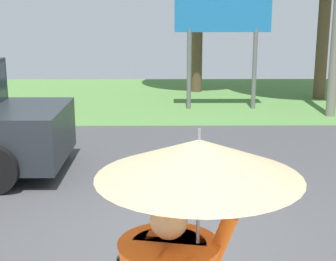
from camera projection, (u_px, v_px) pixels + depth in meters
The scene contains 2 objects.
ground_plane at pixel (169, 167), 9.26m from camera, with size 40.00×22.00×0.20m.
roadside_billboard at pixel (223, 15), 13.67m from camera, with size 2.60×0.12×3.50m.
Camera 1 is at (-0.10, -5.90, 2.78)m, focal length 54.63 mm.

